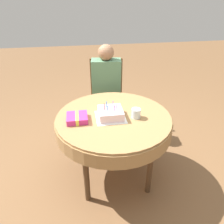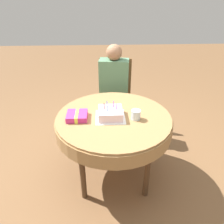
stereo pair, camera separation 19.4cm
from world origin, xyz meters
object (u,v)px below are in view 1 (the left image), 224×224
(person, at_px, (106,85))
(drinking_glass, at_px, (136,113))
(birthday_cake, at_px, (111,113))
(gift_box, at_px, (77,118))
(chair, at_px, (107,95))

(person, distance_m, drinking_glass, 0.85)
(birthday_cake, distance_m, gift_box, 0.30)
(birthday_cake, height_order, gift_box, birthday_cake)
(person, height_order, birthday_cake, person)
(person, relative_size, drinking_glass, 13.54)
(gift_box, bearing_deg, drinking_glass, -3.79)
(drinking_glass, bearing_deg, birthday_cake, 169.55)
(person, relative_size, birthday_cake, 5.50)
(chair, relative_size, drinking_glass, 10.98)
(birthday_cake, height_order, drinking_glass, birthday_cake)
(chair, relative_size, person, 0.81)
(chair, xyz_separation_m, person, (-0.01, -0.10, 0.19))
(birthday_cake, bearing_deg, gift_box, -178.70)
(chair, height_order, person, person)
(gift_box, bearing_deg, person, 65.29)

